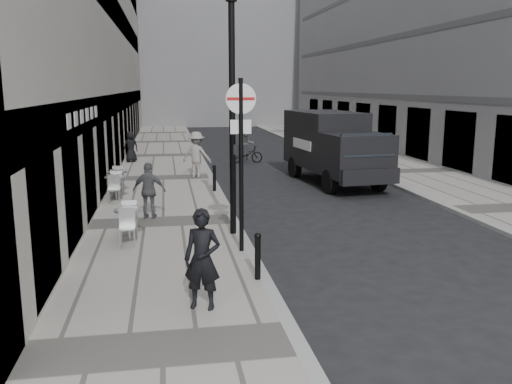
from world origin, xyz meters
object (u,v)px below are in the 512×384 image
at_px(sign_post, 241,143).
at_px(cyclist, 246,149).
at_px(lamppost, 232,101).
at_px(walking_man, 202,259).
at_px(panel_van, 332,144).

bearing_deg(sign_post, cyclist, 80.74).
relative_size(sign_post, cyclist, 2.18).
bearing_deg(cyclist, lamppost, -101.23).
relative_size(walking_man, sign_post, 0.44).
xyz_separation_m(sign_post, panel_van, (4.98, 9.00, -1.03)).
bearing_deg(panel_van, cyclist, 105.64).
xyz_separation_m(sign_post, cyclist, (2.42, 15.39, -1.93)).
xyz_separation_m(panel_van, cyclist, (-2.56, 6.40, -0.90)).
xyz_separation_m(sign_post, lamppost, (-0.00, 1.56, 0.88)).
height_order(sign_post, panel_van, sign_post).
bearing_deg(walking_man, panel_van, 83.96).
bearing_deg(panel_van, sign_post, -125.15).
height_order(lamppost, cyclist, lamppost).
relative_size(walking_man, cyclist, 0.97).
bearing_deg(lamppost, walking_man, -103.28).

